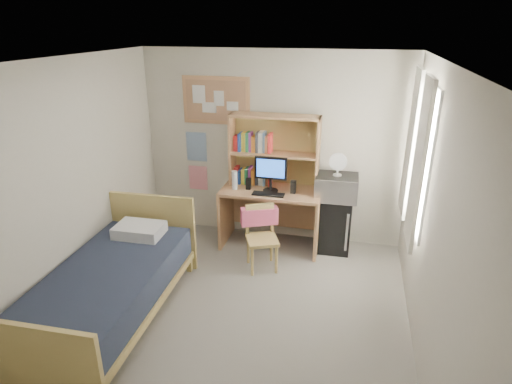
% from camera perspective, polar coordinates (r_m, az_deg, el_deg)
% --- Properties ---
extents(floor, '(3.60, 4.20, 0.02)m').
position_cam_1_polar(floor, '(4.65, -3.32, -17.17)').
color(floor, gray).
rests_on(floor, ground).
extents(ceiling, '(3.60, 4.20, 0.02)m').
position_cam_1_polar(ceiling, '(3.63, -4.25, 16.82)').
color(ceiling, white).
rests_on(ceiling, wall_back).
extents(wall_back, '(3.60, 0.04, 2.60)m').
position_cam_1_polar(wall_back, '(5.88, 2.19, 5.88)').
color(wall_back, beige).
rests_on(wall_back, floor).
extents(wall_front, '(3.60, 0.04, 2.60)m').
position_cam_1_polar(wall_front, '(2.37, -19.80, -22.78)').
color(wall_front, beige).
rests_on(wall_front, floor).
extents(wall_left, '(0.04, 4.20, 2.60)m').
position_cam_1_polar(wall_left, '(4.78, -24.88, -0.04)').
color(wall_left, beige).
rests_on(wall_left, floor).
extents(wall_right, '(0.04, 4.20, 2.60)m').
position_cam_1_polar(wall_right, '(3.88, 22.74, -4.58)').
color(wall_right, beige).
rests_on(wall_right, floor).
extents(window_unit, '(0.10, 1.40, 1.70)m').
position_cam_1_polar(window_unit, '(4.88, 20.72, 4.78)').
color(window_unit, white).
rests_on(window_unit, wall_right).
extents(curtain_left, '(0.04, 0.55, 1.70)m').
position_cam_1_polar(curtain_left, '(4.50, 20.88, 3.38)').
color(curtain_left, white).
rests_on(curtain_left, wall_right).
extents(curtain_right, '(0.04, 0.55, 1.70)m').
position_cam_1_polar(curtain_right, '(5.26, 19.93, 6.05)').
color(curtain_right, white).
rests_on(curtain_right, wall_right).
extents(bulletin_board, '(0.94, 0.03, 0.64)m').
position_cam_1_polar(bulletin_board, '(5.92, -5.34, 12.07)').
color(bulletin_board, tan).
rests_on(bulletin_board, wall_back).
extents(poster_wave, '(0.30, 0.01, 0.42)m').
position_cam_1_polar(poster_wave, '(6.18, -7.94, 6.00)').
color(poster_wave, '#245391').
rests_on(poster_wave, wall_back).
extents(poster_japan, '(0.28, 0.01, 0.36)m').
position_cam_1_polar(poster_japan, '(6.33, -7.72, 1.90)').
color(poster_japan, red).
rests_on(poster_japan, wall_back).
extents(desk, '(1.33, 0.67, 0.83)m').
position_cam_1_polar(desk, '(5.86, 2.02, -3.44)').
color(desk, tan).
rests_on(desk, floor).
extents(desk_chair, '(0.54, 0.54, 0.81)m').
position_cam_1_polar(desk_chair, '(5.32, 0.82, -6.31)').
color(desk_chair, tan).
rests_on(desk_chair, floor).
extents(mini_fridge, '(0.45, 0.45, 0.76)m').
position_cam_1_polar(mini_fridge, '(5.87, 10.31, -4.14)').
color(mini_fridge, black).
rests_on(mini_fridge, floor).
extents(bed, '(1.12, 2.16, 0.59)m').
position_cam_1_polar(bed, '(4.79, -18.86, -12.65)').
color(bed, '#1B2130').
rests_on(bed, floor).
extents(hutch, '(1.19, 0.31, 0.97)m').
position_cam_1_polar(hutch, '(5.68, 2.44, 5.44)').
color(hutch, tan).
rests_on(hutch, desk).
extents(monitor, '(0.42, 0.04, 0.45)m').
position_cam_1_polar(monitor, '(5.56, 1.98, 2.27)').
color(monitor, black).
rests_on(monitor, desk).
extents(keyboard, '(0.42, 0.13, 0.02)m').
position_cam_1_polar(keyboard, '(5.51, 1.65, -0.30)').
color(keyboard, black).
rests_on(keyboard, desk).
extents(speaker_left, '(0.06, 0.06, 0.15)m').
position_cam_1_polar(speaker_left, '(5.67, -1.01, 1.10)').
color(speaker_left, black).
rests_on(speaker_left, desk).
extents(speaker_right, '(0.07, 0.07, 0.17)m').
position_cam_1_polar(speaker_right, '(5.56, 4.99, 0.66)').
color(speaker_right, black).
rests_on(speaker_right, desk).
extents(water_bottle, '(0.07, 0.07, 0.25)m').
position_cam_1_polar(water_bottle, '(5.67, -2.88, 1.58)').
color(water_bottle, white).
rests_on(water_bottle, desk).
extents(hoodie, '(0.48, 0.31, 0.22)m').
position_cam_1_polar(hoodie, '(5.39, 0.44, -3.22)').
color(hoodie, '#E5577E').
rests_on(hoodie, desk_chair).
extents(microwave, '(0.55, 0.42, 0.31)m').
position_cam_1_polar(microwave, '(5.64, 10.66, 0.67)').
color(microwave, '#BBBBC0').
rests_on(microwave, mini_fridge).
extents(desk_fan, '(0.23, 0.23, 0.28)m').
position_cam_1_polar(desk_fan, '(5.54, 10.87, 3.52)').
color(desk_fan, white).
rests_on(desk_fan, microwave).
extents(pillow, '(0.55, 0.39, 0.13)m').
position_cam_1_polar(pillow, '(5.18, -15.28, -4.93)').
color(pillow, white).
rests_on(pillow, bed).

